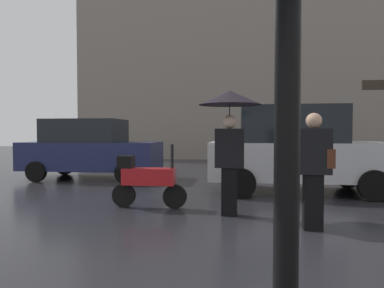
{
  "coord_description": "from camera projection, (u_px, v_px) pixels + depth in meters",
  "views": [
    {
      "loc": [
        -0.02,
        -2.17,
        1.47
      ],
      "look_at": [
        -0.82,
        3.92,
        1.25
      ],
      "focal_mm": 31.73,
      "sensor_mm": 36.0,
      "label": 1
    }
  ],
  "objects": [
    {
      "name": "parked_scooter",
      "position": [
        147.0,
        179.0,
        6.57
      ],
      "size": [
        1.48,
        0.32,
        1.23
      ],
      "rotation": [
        0.0,
        0.0,
        -0.25
      ],
      "color": "black",
      "rests_on": "ground"
    },
    {
      "name": "pedestrian_with_bag",
      "position": [
        314.0,
        164.0,
        5.06
      ],
      "size": [
        0.54,
        0.24,
        1.76
      ],
      "rotation": [
        0.0,
        0.0,
        0.92
      ],
      "color": "black",
      "rests_on": "ground"
    },
    {
      "name": "parked_car_right",
      "position": [
        90.0,
        149.0,
        10.63
      ],
      "size": [
        4.19,
        1.87,
        1.86
      ],
      "rotation": [
        0.0,
        0.0,
        -0.02
      ],
      "color": "#1E234C",
      "rests_on": "ground"
    },
    {
      "name": "parked_car_left",
      "position": [
        296.0,
        149.0,
        8.22
      ],
      "size": [
        4.3,
        1.94,
        2.09
      ],
      "rotation": [
        0.0,
        0.0,
        2.99
      ],
      "color": "silver",
      "rests_on": "ground"
    },
    {
      "name": "building_block",
      "position": [
        237.0,
        20.0,
        18.51
      ],
      "size": [
        17.56,
        2.09,
        15.13
      ],
      "primitive_type": "cube",
      "color": "gray",
      "rests_on": "ground"
    },
    {
      "name": "pedestrian_with_umbrella",
      "position": [
        230.0,
        117.0,
        5.91
      ],
      "size": [
        1.09,
        1.09,
        2.19
      ],
      "rotation": [
        0.0,
        0.0,
        3.14
      ],
      "color": "black",
      "rests_on": "ground"
    }
  ]
}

